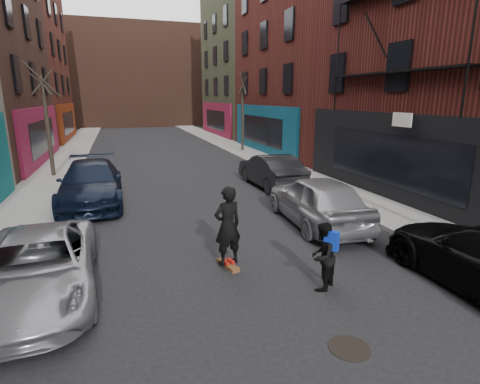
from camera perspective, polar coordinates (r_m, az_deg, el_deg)
sidewalk_left at (r=33.69m, az=-23.77°, el=6.18°), size 2.50×84.00×0.13m
sidewalk_right at (r=34.72m, az=-2.68°, el=7.57°), size 2.50×84.00×0.13m
buildings_right at (r=25.55m, az=23.88°, el=21.92°), size 12.00×56.00×16.00m
building_far at (r=59.41m, az=-15.84°, el=16.54°), size 40.00×10.00×14.00m
tree_left_far at (r=21.56m, az=-27.48°, el=10.79°), size 2.00×2.00×6.50m
tree_right_far at (r=28.73m, az=0.38°, el=13.13°), size 2.00×2.00×6.80m
parked_left_far at (r=8.95m, az=-28.39°, el=-10.02°), size 2.46×4.94×1.34m
parked_left_end at (r=15.79m, az=-21.74°, el=1.27°), size 2.33×5.67×1.64m
parked_right_far at (r=12.49m, az=11.63°, el=-1.18°), size 2.28×4.99×1.66m
parked_right_end at (r=17.55m, az=4.74°, el=3.29°), size 1.75×4.72×1.54m
skateboard at (r=9.45m, az=-1.84°, el=-11.06°), size 0.41×0.83×0.10m
skateboarder at (r=9.06m, az=-1.90°, el=-5.16°), size 0.81×0.63×1.96m
pedestrian at (r=8.37m, az=12.47°, el=-9.49°), size 0.93×0.91×1.52m
manhole at (r=7.04m, az=16.31°, el=-21.84°), size 0.88×0.88×0.01m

